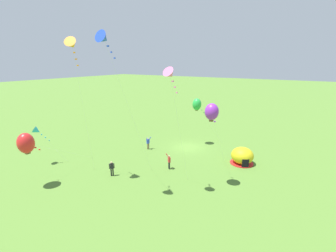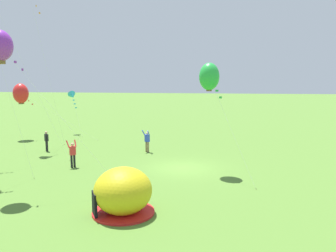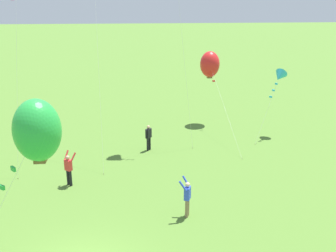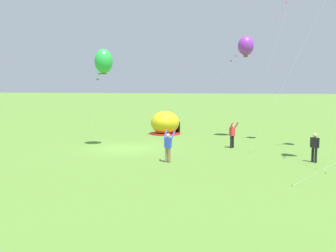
% 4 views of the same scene
% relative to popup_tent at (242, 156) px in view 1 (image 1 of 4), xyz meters
% --- Properties ---
extents(ground_plane, '(300.00, 300.00, 0.00)m').
position_rel_popup_tent_xyz_m(ground_plane, '(8.22, -1.49, -1.00)').
color(ground_plane, '#517A2D').
extents(popup_tent, '(2.81, 2.81, 2.10)m').
position_rel_popup_tent_xyz_m(popup_tent, '(0.00, 0.00, 0.00)').
color(popup_tent, gold).
rests_on(popup_tent, ground).
extents(person_watching_sky, '(0.43, 0.46, 1.72)m').
position_rel_popup_tent_xyz_m(person_watching_sky, '(11.46, 10.74, -0.03)').
color(person_watching_sky, black).
rests_on(person_watching_sky, ground).
extents(person_near_tent, '(0.71, 0.69, 1.89)m').
position_rel_popup_tent_xyz_m(person_near_tent, '(6.95, 6.01, 0.00)').
color(person_near_tent, black).
rests_on(person_near_tent, ground).
extents(person_flying_kite, '(0.62, 0.72, 1.89)m').
position_rel_popup_tent_xyz_m(person_flying_kite, '(12.78, 2.25, 0.00)').
color(person_flying_kite, '#8C7251').
rests_on(person_flying_kite, ground).
extents(kite_cyan, '(2.85, 2.79, 4.88)m').
position_rel_popup_tent_xyz_m(kite_cyan, '(20.97, 13.14, 3.32)').
color(kite_cyan, silver).
rests_on(kite_cyan, ground).
extents(kite_blue, '(1.11, 6.96, 14.57)m').
position_rel_popup_tent_xyz_m(kite_blue, '(8.29, 13.53, 12.93)').
color(kite_blue, silver).
rests_on(kite_blue, ground).
extents(kite_pink, '(1.10, 3.84, 11.83)m').
position_rel_popup_tent_xyz_m(kite_pink, '(4.30, 10.22, 10.21)').
color(kite_pink, silver).
rests_on(kite_pink, ground).
extents(kite_orange, '(2.06, 2.94, 14.42)m').
position_rel_popup_tent_xyz_m(kite_orange, '(13.18, 12.80, 12.71)').
color(kite_orange, silver).
rests_on(kite_orange, ground).
extents(kite_purple, '(1.31, 7.28, 8.51)m').
position_rel_popup_tent_xyz_m(kite_purple, '(1.66, 7.04, 6.71)').
color(kite_purple, silver).
rests_on(kite_purple, ground).
extents(kite_red, '(1.53, 8.75, 5.72)m').
position_rel_popup_tent_xyz_m(kite_red, '(16.61, 16.58, 3.70)').
color(kite_red, silver).
rests_on(kite_red, ground).
extents(kite_green, '(3.92, 3.56, 7.08)m').
position_rel_popup_tent_xyz_m(kite_green, '(7.79, -3.21, 5.20)').
color(kite_green, silver).
rests_on(kite_green, ground).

